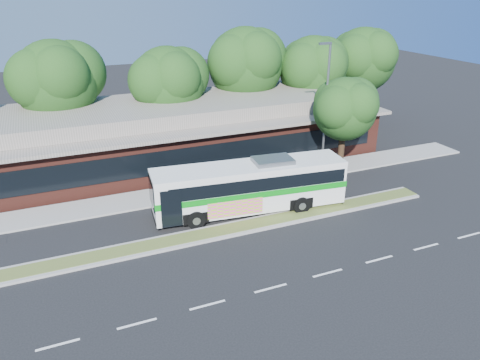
# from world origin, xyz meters

# --- Properties ---
(ground) EXTENTS (120.00, 120.00, 0.00)m
(ground) POSITION_xyz_m (0.00, 0.00, 0.00)
(ground) COLOR black
(ground) RESTS_ON ground
(median_strip) EXTENTS (26.00, 1.10, 0.15)m
(median_strip) POSITION_xyz_m (0.00, 0.60, 0.07)
(median_strip) COLOR #515825
(median_strip) RESTS_ON ground
(sidewalk) EXTENTS (44.00, 2.60, 0.12)m
(sidewalk) POSITION_xyz_m (0.00, 6.40, 0.06)
(sidewalk) COLOR gray
(sidewalk) RESTS_ON ground
(plaza_building) EXTENTS (33.20, 11.20, 4.45)m
(plaza_building) POSITION_xyz_m (0.00, 12.99, 2.13)
(plaza_building) COLOR #4F2019
(plaza_building) RESTS_ON ground
(lamp_post) EXTENTS (0.93, 0.18, 9.07)m
(lamp_post) POSITION_xyz_m (9.56, 6.00, 4.90)
(lamp_post) COLOR slate
(lamp_post) RESTS_ON ground
(tree_bg_b) EXTENTS (6.69, 6.00, 9.00)m
(tree_bg_b) POSITION_xyz_m (-6.57, 16.14, 6.14)
(tree_bg_b) COLOR black
(tree_bg_b) RESTS_ON ground
(tree_bg_c) EXTENTS (6.24, 5.60, 8.26)m
(tree_bg_c) POSITION_xyz_m (1.40, 15.13, 5.59)
(tree_bg_c) COLOR black
(tree_bg_c) RESTS_ON ground
(tree_bg_d) EXTENTS (6.91, 6.20, 9.37)m
(tree_bg_d) POSITION_xyz_m (8.45, 16.15, 6.42)
(tree_bg_d) COLOR black
(tree_bg_d) RESTS_ON ground
(tree_bg_e) EXTENTS (6.47, 5.80, 8.50)m
(tree_bg_e) POSITION_xyz_m (14.42, 15.14, 5.74)
(tree_bg_e) COLOR black
(tree_bg_e) RESTS_ON ground
(tree_bg_f) EXTENTS (6.69, 6.00, 8.92)m
(tree_bg_f) POSITION_xyz_m (20.43, 16.14, 6.06)
(tree_bg_f) COLOR black
(tree_bg_f) RESTS_ON ground
(transit_bus) EXTENTS (11.59, 3.67, 3.20)m
(transit_bus) POSITION_xyz_m (2.34, 2.39, 1.78)
(transit_bus) COLOR silver
(transit_bus) RESTS_ON ground
(sidewalk_tree) EXTENTS (4.83, 4.33, 6.80)m
(sidewalk_tree) POSITION_xyz_m (11.14, 5.63, 4.72)
(sidewalk_tree) COLOR black
(sidewalk_tree) RESTS_ON ground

